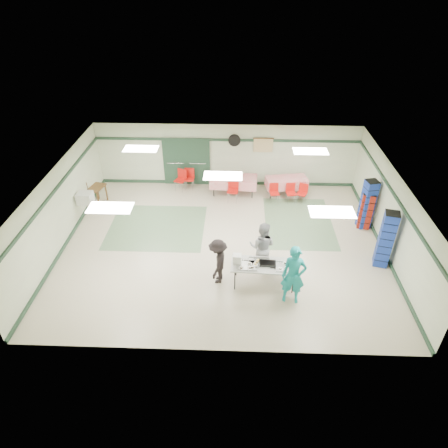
{
  "coord_description": "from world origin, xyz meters",
  "views": [
    {
      "loc": [
        0.43,
        -11.13,
        8.38
      ],
      "look_at": [
        0.04,
        -0.3,
        1.07
      ],
      "focal_mm": 32.0,
      "sensor_mm": 36.0,
      "label": 1
    }
  ],
  "objects_px": {
    "chair_c": "(303,191)",
    "printer_table": "(97,190)",
    "dining_table_b": "(234,181)",
    "chair_d": "(233,188)",
    "chair_b": "(274,191)",
    "serving_table": "(264,266)",
    "office_printer": "(85,198)",
    "volunteer_dark": "(218,261)",
    "broom": "(90,196)",
    "chair_a": "(291,191)",
    "chair_loose_a": "(189,176)",
    "crate_stack_blue_a": "(367,204)",
    "volunteer_teal": "(294,276)",
    "crate_stack_red": "(366,210)",
    "volunteer_grey": "(262,247)",
    "crate_stack_blue_b": "(386,240)",
    "dining_table_a": "(286,182)",
    "chair_loose_b": "(181,178)"
  },
  "relations": [
    {
      "from": "printer_table",
      "to": "chair_d",
      "type": "bearing_deg",
      "value": 18.33
    },
    {
      "from": "office_printer",
      "to": "chair_b",
      "type": "bearing_deg",
      "value": 14.68
    },
    {
      "from": "volunteer_dark",
      "to": "dining_table_a",
      "type": "relative_size",
      "value": 0.86
    },
    {
      "from": "chair_d",
      "to": "crate_stack_blue_b",
      "type": "height_order",
      "value": "crate_stack_blue_b"
    },
    {
      "from": "volunteer_teal",
      "to": "serving_table",
      "type": "bearing_deg",
      "value": 144.28
    },
    {
      "from": "volunteer_teal",
      "to": "chair_loose_b",
      "type": "bearing_deg",
      "value": 126.62
    },
    {
      "from": "broom",
      "to": "dining_table_b",
      "type": "bearing_deg",
      "value": 13.5
    },
    {
      "from": "crate_stack_blue_a",
      "to": "broom",
      "type": "bearing_deg",
      "value": 176.0
    },
    {
      "from": "chair_b",
      "to": "chair_d",
      "type": "relative_size",
      "value": 0.85
    },
    {
      "from": "volunteer_dark",
      "to": "broom",
      "type": "xyz_separation_m",
      "value": [
        -5.15,
        3.91,
        -0.1
      ]
    },
    {
      "from": "chair_c",
      "to": "printer_table",
      "type": "relative_size",
      "value": 0.91
    },
    {
      "from": "printer_table",
      "to": "office_printer",
      "type": "distance_m",
      "value": 1.28
    },
    {
      "from": "chair_c",
      "to": "chair_d",
      "type": "xyz_separation_m",
      "value": [
        -2.81,
        0.02,
        0.08
      ]
    },
    {
      "from": "volunteer_dark",
      "to": "chair_a",
      "type": "distance_m",
      "value": 5.62
    },
    {
      "from": "chair_d",
      "to": "chair_c",
      "type": "bearing_deg",
      "value": 5.47
    },
    {
      "from": "chair_loose_a",
      "to": "office_printer",
      "type": "xyz_separation_m",
      "value": [
        -3.55,
        -2.68,
        0.42
      ]
    },
    {
      "from": "chair_a",
      "to": "broom",
      "type": "bearing_deg",
      "value": 179.99
    },
    {
      "from": "chair_b",
      "to": "office_printer",
      "type": "distance_m",
      "value": 7.31
    },
    {
      "from": "dining_table_b",
      "to": "chair_loose_b",
      "type": "distance_m",
      "value": 2.24
    },
    {
      "from": "volunteer_teal",
      "to": "chair_d",
      "type": "bearing_deg",
      "value": 112.58
    },
    {
      "from": "dining_table_b",
      "to": "chair_d",
      "type": "bearing_deg",
      "value": -88.06
    },
    {
      "from": "chair_c",
      "to": "crate_stack_blue_b",
      "type": "xyz_separation_m",
      "value": [
        2.05,
        -3.92,
        0.5
      ]
    },
    {
      "from": "chair_loose_a",
      "to": "volunteer_grey",
      "type": "bearing_deg",
      "value": -59.7
    },
    {
      "from": "dining_table_a",
      "to": "crate_stack_blue_b",
      "type": "distance_m",
      "value": 5.24
    },
    {
      "from": "serving_table",
      "to": "chair_c",
      "type": "bearing_deg",
      "value": 73.22
    },
    {
      "from": "chair_c",
      "to": "chair_d",
      "type": "distance_m",
      "value": 2.82
    },
    {
      "from": "crate_stack_blue_b",
      "to": "broom",
      "type": "distance_m",
      "value": 10.79
    },
    {
      "from": "volunteer_teal",
      "to": "chair_c",
      "type": "distance_m",
      "value": 5.79
    },
    {
      "from": "chair_loose_a",
      "to": "office_printer",
      "type": "bearing_deg",
      "value": -140.99
    },
    {
      "from": "volunteer_grey",
      "to": "dining_table_b",
      "type": "xyz_separation_m",
      "value": [
        -0.96,
        4.85,
        -0.29
      ]
    },
    {
      "from": "chair_a",
      "to": "chair_d",
      "type": "distance_m",
      "value": 2.34
    },
    {
      "from": "volunteer_teal",
      "to": "crate_stack_blue_b",
      "type": "distance_m",
      "value": 3.54
    },
    {
      "from": "dining_table_a",
      "to": "chair_c",
      "type": "relative_size",
      "value": 2.24
    },
    {
      "from": "chair_d",
      "to": "chair_b",
      "type": "bearing_deg",
      "value": 5.4
    },
    {
      "from": "volunteer_dark",
      "to": "crate_stack_red",
      "type": "height_order",
      "value": "volunteer_dark"
    },
    {
      "from": "crate_stack_red",
      "to": "chair_b",
      "type": "bearing_deg",
      "value": 151.4
    },
    {
      "from": "chair_c",
      "to": "crate_stack_blue_b",
      "type": "relative_size",
      "value": 0.4
    },
    {
      "from": "chair_b",
      "to": "serving_table",
      "type": "bearing_deg",
      "value": -104.73
    },
    {
      "from": "volunteer_teal",
      "to": "crate_stack_red",
      "type": "height_order",
      "value": "volunteer_teal"
    },
    {
      "from": "volunteer_teal",
      "to": "office_printer",
      "type": "relative_size",
      "value": 3.5
    },
    {
      "from": "dining_table_b",
      "to": "chair_d",
      "type": "xyz_separation_m",
      "value": [
        -0.01,
        -0.56,
        -0.0
      ]
    },
    {
      "from": "volunteer_teal",
      "to": "chair_a",
      "type": "xyz_separation_m",
      "value": [
        0.55,
        5.68,
        -0.45
      ]
    },
    {
      "from": "volunteer_grey",
      "to": "printer_table",
      "type": "distance_m",
      "value": 7.48
    },
    {
      "from": "serving_table",
      "to": "printer_table",
      "type": "distance_m",
      "value": 7.92
    },
    {
      "from": "chair_b",
      "to": "chair_d",
      "type": "bearing_deg",
      "value": 172.1
    },
    {
      "from": "chair_loose_b",
      "to": "office_printer",
      "type": "relative_size",
      "value": 1.7
    },
    {
      "from": "crate_stack_blue_a",
      "to": "chair_c",
      "type": "bearing_deg",
      "value": 139.76
    },
    {
      "from": "dining_table_b",
      "to": "office_printer",
      "type": "height_order",
      "value": "office_printer"
    },
    {
      "from": "volunteer_grey",
      "to": "broom",
      "type": "height_order",
      "value": "volunteer_grey"
    },
    {
      "from": "crate_stack_blue_b",
      "to": "office_printer",
      "type": "distance_m",
      "value": 10.54
    }
  ]
}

